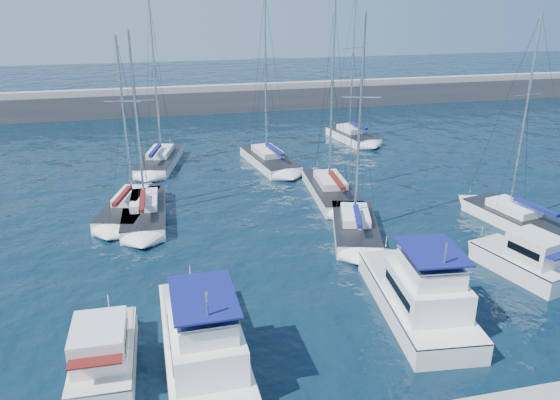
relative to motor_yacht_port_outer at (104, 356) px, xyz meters
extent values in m
plane|color=black|center=(12.08, 4.24, -0.94)|extent=(220.00, 220.00, 0.00)
cube|color=#424244|center=(12.08, 56.24, 0.06)|extent=(160.00, 6.00, 4.00)
cube|color=gray|center=(12.08, 56.24, 2.26)|extent=(160.00, 1.20, 0.50)
cube|color=silver|center=(0.00, 0.25, -0.54)|extent=(2.71, 6.21, 1.60)
cube|color=#262628|center=(0.00, 0.25, 0.21)|extent=(2.76, 6.21, 0.08)
cube|color=silver|center=(-0.01, -0.50, 1.06)|extent=(2.27, 2.89, 1.60)
cube|color=black|center=(-0.01, -0.50, 1.14)|extent=(2.31, 2.32, 0.45)
cube|color=#571311|center=(-0.02, -1.63, 1.36)|extent=(2.12, 1.91, 0.07)
cube|color=white|center=(4.37, -0.03, -0.54)|extent=(3.68, 10.72, 1.60)
cube|color=#262628|center=(4.37, -0.03, 0.21)|extent=(3.75, 10.72, 0.08)
cube|color=white|center=(4.39, -1.33, 1.06)|extent=(3.04, 4.99, 1.60)
cube|color=black|center=(4.39, -1.33, 1.14)|extent=(3.08, 4.01, 0.45)
cube|color=white|center=(4.40, -1.53, 2.31)|extent=(2.42, 3.50, 0.90)
cube|color=navy|center=(4.40, -1.53, 3.31)|extent=(2.73, 4.00, 0.08)
cube|color=white|center=(15.75, 1.55, -0.54)|extent=(4.54, 10.01, 1.60)
cube|color=#262628|center=(15.75, 1.55, 0.21)|extent=(4.61, 10.02, 0.08)
cube|color=white|center=(15.63, 0.37, 1.06)|extent=(3.48, 4.78, 1.60)
cube|color=black|center=(15.63, 0.37, 1.14)|extent=(3.45, 3.89, 0.45)
cube|color=white|center=(15.61, 0.17, 2.31)|extent=(2.74, 3.38, 0.90)
cube|color=navy|center=(15.61, 0.17, 3.31)|extent=(3.09, 3.85, 0.08)
cube|color=silver|center=(23.79, 3.91, -0.54)|extent=(3.92, 6.30, 1.60)
cube|color=#262628|center=(23.79, 3.91, 0.21)|extent=(3.97, 6.31, 0.08)
cube|color=silver|center=(23.97, 3.22, 1.06)|extent=(2.75, 3.17, 1.60)
cube|color=black|center=(23.97, 3.22, 1.14)|extent=(2.65, 2.66, 0.45)
cube|color=navy|center=(24.25, 2.18, 1.36)|extent=(2.39, 2.24, 0.07)
cube|color=white|center=(0.62, 18.98, -0.64)|extent=(5.08, 8.86, 1.30)
cube|color=#262628|center=(0.62, 18.98, -0.01)|extent=(5.14, 8.87, 0.06)
cube|color=white|center=(0.76, 19.48, 0.31)|extent=(2.84, 4.04, 0.55)
cylinder|color=silver|center=(0.84, 19.79, 6.33)|extent=(0.18, 0.18, 11.64)
cylinder|color=silver|center=(0.30, 17.77, 0.86)|extent=(1.21, 4.07, 0.12)
cube|color=#571311|center=(0.27, 17.67, 1.01)|extent=(1.32, 3.72, 0.28)
cube|color=white|center=(1.74, 17.72, -0.64)|extent=(3.28, 9.07, 1.30)
cube|color=#262628|center=(1.74, 17.72, -0.01)|extent=(3.34, 9.07, 0.06)
cube|color=white|center=(1.75, 18.28, 0.31)|extent=(2.07, 3.99, 0.55)
cylinder|color=silver|center=(1.76, 18.61, 6.53)|extent=(0.18, 0.18, 12.05)
cylinder|color=silver|center=(1.69, 16.37, 0.86)|extent=(0.26, 4.49, 0.12)
cube|color=#571311|center=(1.69, 16.27, 1.01)|extent=(0.48, 4.05, 0.28)
cube|color=white|center=(16.04, 11.48, -0.64)|extent=(5.00, 8.50, 1.30)
cube|color=#262628|center=(16.04, 11.48, -0.01)|extent=(5.06, 8.52, 0.06)
cube|color=white|center=(16.18, 11.96, 0.31)|extent=(2.78, 3.89, 0.55)
cylinder|color=silver|center=(16.26, 12.25, 7.18)|extent=(0.18, 0.18, 13.35)
cylinder|color=silver|center=(15.71, 10.32, 0.86)|extent=(1.22, 3.88, 0.12)
cube|color=navy|center=(15.68, 10.23, 1.01)|extent=(1.33, 3.56, 0.28)
cube|color=silver|center=(16.77, 19.01, -0.64)|extent=(3.80, 9.54, 1.30)
cube|color=#262628|center=(16.77, 19.01, -0.01)|extent=(3.86, 9.54, 0.06)
cube|color=silver|center=(16.82, 19.59, 0.31)|extent=(2.32, 4.22, 0.55)
cylinder|color=silver|center=(16.84, 19.94, 7.49)|extent=(0.18, 0.18, 13.97)
cylinder|color=silver|center=(16.66, 17.61, 0.86)|extent=(0.47, 4.66, 0.12)
cube|color=#571311|center=(16.66, 17.51, 1.01)|extent=(0.67, 4.21, 0.28)
cube|color=white|center=(28.01, 10.24, -0.64)|extent=(4.61, 8.59, 1.30)
cube|color=#262628|center=(28.01, 10.24, -0.01)|extent=(4.67, 8.60, 0.06)
cube|color=white|center=(27.90, 10.73, 0.31)|extent=(2.64, 3.89, 0.55)
cylinder|color=silver|center=(27.84, 11.03, 7.10)|extent=(0.18, 0.18, 13.19)
cylinder|color=silver|center=(28.26, 9.04, 0.86)|extent=(0.95, 4.01, 0.12)
cube|color=navy|center=(28.28, 8.94, 1.01)|extent=(1.09, 3.66, 0.28)
cube|color=white|center=(3.15, 30.85, -0.64)|extent=(4.99, 9.25, 1.30)
cube|color=#262628|center=(3.15, 30.85, -0.01)|extent=(5.04, 9.26, 0.06)
cube|color=white|center=(3.28, 31.38, 0.31)|extent=(2.80, 4.20, 0.55)
cylinder|color=silver|center=(3.35, 31.71, 7.57)|extent=(0.18, 0.18, 14.14)
cylinder|color=silver|center=(2.84, 29.57, 0.86)|extent=(1.15, 4.30, 0.12)
cube|color=navy|center=(2.81, 29.47, 1.01)|extent=(1.27, 3.93, 0.28)
cube|color=silver|center=(13.58, 28.62, -0.64)|extent=(4.46, 9.25, 1.30)
cube|color=#262628|center=(13.58, 28.62, -0.01)|extent=(4.52, 9.26, 0.06)
cube|color=silver|center=(13.50, 29.17, 0.31)|extent=(2.60, 4.15, 0.55)
cylinder|color=silver|center=(13.44, 29.50, 7.70)|extent=(0.18, 0.18, 14.39)
cylinder|color=silver|center=(13.79, 27.31, 0.86)|extent=(0.82, 4.40, 0.12)
cube|color=navy|center=(13.81, 27.21, 1.01)|extent=(0.98, 4.00, 0.28)
cube|color=white|center=(24.71, 35.62, -0.64)|extent=(4.26, 7.74, 1.30)
cube|color=#262628|center=(24.71, 35.62, -0.01)|extent=(4.32, 7.75, 0.06)
cube|color=white|center=(24.63, 36.07, 0.31)|extent=(2.49, 3.50, 0.55)
cylinder|color=silver|center=(24.58, 36.34, 7.71)|extent=(0.18, 0.18, 14.42)
cylinder|color=silver|center=(24.90, 34.54, 0.86)|extent=(0.77, 3.62, 0.12)
cube|color=navy|center=(24.92, 34.44, 1.01)|extent=(0.93, 3.30, 0.28)
camera|label=1|loc=(3.08, -21.18, 15.07)|focal=35.00mm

